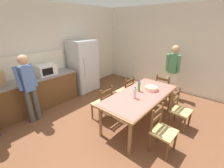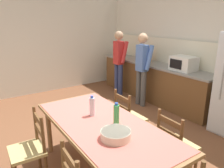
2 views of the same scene
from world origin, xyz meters
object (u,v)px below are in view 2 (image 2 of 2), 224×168
Objects in this scene: bottle_near_centre at (92,106)px; serving_bowl at (116,134)px; chair_side_far_left at (129,118)px; chair_side_near_left at (30,149)px; bottle_off_centre at (116,114)px; person_at_sink at (119,60)px; dining_table at (103,129)px; chair_side_far_right at (175,146)px; paper_bag at (146,55)px; microwave at (183,63)px; person_at_counter at (142,66)px.

serving_bowl is (0.63, -0.08, -0.07)m from bottle_near_centre.
bottle_near_centre reaches higher than chair_side_far_left.
chair_side_far_left is at bearing 92.31° from chair_side_near_left.
person_at_sink is at bearing 143.24° from bottle_off_centre.
dining_table is 2.33× the size of chair_side_far_right.
chair_side_far_left is (1.55, -1.80, -0.65)m from paper_bag.
chair_side_far_left is at bearing -76.92° from microwave.
microwave is 2.75m from dining_table.
person_at_sink is at bearing 137.38° from bottle_near_centre.
dining_table is 0.33m from bottle_near_centre.
person_at_sink is (-2.06, 1.31, 0.50)m from chair_side_far_left.
person_at_sink is (-1.64, -0.50, -0.12)m from microwave.
dining_table is at bearing -142.11° from person_at_counter.
chair_side_far_left and chair_side_near_left have the same top height.
microwave is at bearing 111.95° from bottle_off_centre.
paper_bag is at bearing -48.02° from chair_side_far_left.
paper_bag is at bearing 130.88° from bottle_off_centre.
paper_bag reaches higher than dining_table.
chair_side_far_right is at bearing -53.06° from microwave.
chair_side_far_right is 3.32m from person_at_sink.
person_at_sink is (-2.63, 1.97, 0.04)m from bottle_off_centre.
microwave is at bearing 103.58° from bottle_near_centre.
person_at_counter is (-1.71, 1.95, 0.04)m from bottle_off_centre.
bottle_off_centre is 0.30× the size of chair_side_far_left.
microwave is 0.30× the size of person_at_sink.
chair_side_far_right is at bearing 45.57° from bottle_near_centre.
bottle_near_centre is 0.30× the size of chair_side_far_right.
chair_side_far_left is 2.49m from person_at_sink.
person_at_counter is at bearing 114.57° from chair_side_near_left.
person_at_sink reaches higher than paper_bag.
chair_side_near_left is (-0.02, -1.54, 0.00)m from chair_side_far_left.
paper_bag is 3.58m from serving_bowl.
chair_side_near_left is 3.08m from person_at_counter.
serving_bowl is at bearing -64.73° from microwave.
bottle_off_centre is 0.30× the size of chair_side_near_left.
chair_side_far_right is at bearing 57.73° from dining_table.
bottle_near_centre is (-0.26, 0.00, 0.20)m from dining_table.
paper_bag is 0.21× the size of person_at_sink.
bottle_off_centre is 0.98m from chair_side_far_left.
serving_bowl is (0.26, -0.19, -0.07)m from bottle_off_centre.
chair_side_far_left is 1.00× the size of chair_side_far_right.
chair_side_near_left is (1.54, -3.34, -0.65)m from paper_bag.
person_at_sink is at bearing 88.75° from person_at_counter.
chair_side_far_left is at bearing 121.08° from dining_table.
chair_side_near_left is (-0.48, -0.76, -0.26)m from dining_table.
microwave is 1.56× the size of serving_bowl.
chair_side_near_left is 3.54m from person_at_sink.
person_at_sink reaches higher than chair_side_far_left.
bottle_near_centre is at bearing 77.01° from chair_side_near_left.
chair_side_near_left is (-0.59, -0.88, -0.46)m from bottle_off_centre.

